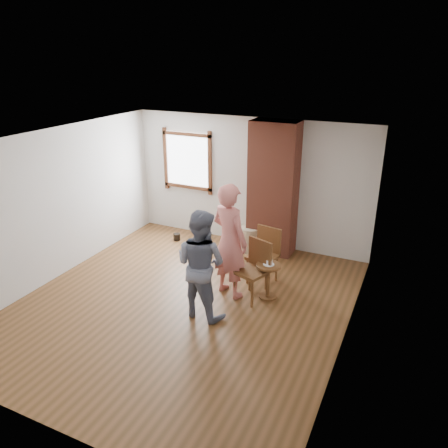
{
  "coord_description": "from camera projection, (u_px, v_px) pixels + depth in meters",
  "views": [
    {
      "loc": [
        3.14,
        -5.18,
        3.78
      ],
      "look_at": [
        0.35,
        0.8,
        1.15
      ],
      "focal_mm": 35.0,
      "sensor_mm": 36.0,
      "label": 1
    }
  ],
  "objects": [
    {
      "name": "ground",
      "position": [
        183.0,
        304.0,
        6.99
      ],
      "size": [
        5.5,
        5.5,
        0.0
      ],
      "primitive_type": "plane",
      "color": "brown",
      "rests_on": "ground"
    },
    {
      "name": "room_shell",
      "position": [
        195.0,
        185.0,
        6.85
      ],
      "size": [
        5.04,
        5.52,
        2.62
      ],
      "color": "silver",
      "rests_on": "ground"
    },
    {
      "name": "brick_chimney",
      "position": [
        273.0,
        189.0,
        8.38
      ],
      "size": [
        0.9,
        0.5,
        2.6
      ],
      "primitive_type": "cube",
      "color": "brown",
      "rests_on": "ground"
    },
    {
      "name": "stoneware_crock",
      "position": [
        250.0,
        239.0,
        8.75
      ],
      "size": [
        0.49,
        0.49,
        0.51
      ],
      "primitive_type": "cylinder",
      "rotation": [
        0.0,
        0.0,
        0.28
      ],
      "color": "tan",
      "rests_on": "ground"
    },
    {
      "name": "dark_pot",
      "position": [
        177.0,
        237.0,
        9.31
      ],
      "size": [
        0.18,
        0.18,
        0.15
      ],
      "primitive_type": "cylinder",
      "rotation": [
        0.0,
        0.0,
        0.3
      ],
      "color": "black",
      "rests_on": "ground"
    },
    {
      "name": "dining_chair_left",
      "position": [
        265.0,
        252.0,
        7.52
      ],
      "size": [
        0.52,
        0.52,
        0.97
      ],
      "rotation": [
        0.0,
        0.0,
        -0.17
      ],
      "color": "brown",
      "rests_on": "ground"
    },
    {
      "name": "dining_chair_right",
      "position": [
        255.0,
        267.0,
        7.0
      ],
      "size": [
        0.59,
        0.59,
        0.98
      ],
      "rotation": [
        0.0,
        0.0,
        -0.34
      ],
      "color": "brown",
      "rests_on": "ground"
    },
    {
      "name": "side_table",
      "position": [
        268.0,
        275.0,
        7.03
      ],
      "size": [
        0.4,
        0.4,
        0.6
      ],
      "color": "brown",
      "rests_on": "ground"
    },
    {
      "name": "cake_plate",
      "position": [
        269.0,
        264.0,
        6.96
      ],
      "size": [
        0.18,
        0.18,
        0.01
      ],
      "primitive_type": "cylinder",
      "color": "white",
      "rests_on": "side_table"
    },
    {
      "name": "cake_slice",
      "position": [
        269.0,
        263.0,
        6.94
      ],
      "size": [
        0.08,
        0.07,
        0.06
      ],
      "primitive_type": "cube",
      "color": "white",
      "rests_on": "cake_plate"
    },
    {
      "name": "man",
      "position": [
        201.0,
        264.0,
        6.44
      ],
      "size": [
        0.91,
        0.75,
        1.69
      ],
      "primitive_type": "imported",
      "rotation": [
        0.0,
        0.0,
        3.0
      ],
      "color": "#131935",
      "rests_on": "ground"
    },
    {
      "name": "person_pink",
      "position": [
        230.0,
        241.0,
        6.95
      ],
      "size": [
        0.81,
        0.67,
        1.91
      ],
      "primitive_type": "imported",
      "rotation": [
        0.0,
        0.0,
        2.78
      ],
      "color": "#DB756D",
      "rests_on": "ground"
    }
  ]
}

